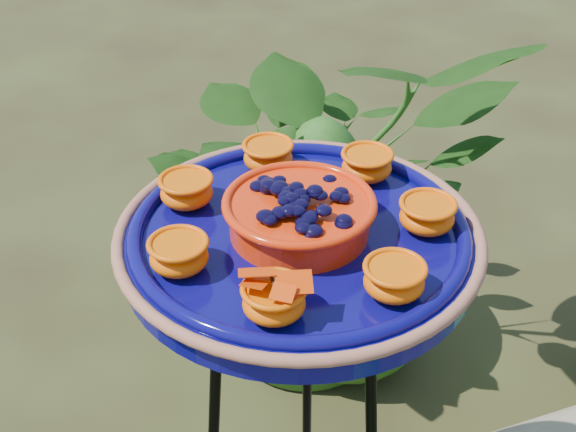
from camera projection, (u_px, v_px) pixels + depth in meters
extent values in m
torus|color=black|center=(299.00, 264.00, 1.10)|extent=(0.33, 0.33, 0.02)
cylinder|color=black|center=(307.00, 411.00, 1.49)|extent=(0.04, 0.09, 0.93)
cylinder|color=#090757|center=(299.00, 245.00, 1.08)|extent=(0.58, 0.58, 0.04)
torus|color=#A4664A|center=(299.00, 233.00, 1.07)|extent=(0.50, 0.50, 0.02)
torus|color=#090757|center=(299.00, 231.00, 1.07)|extent=(0.46, 0.46, 0.02)
cylinder|color=red|center=(299.00, 218.00, 1.06)|extent=(0.23, 0.23, 0.05)
torus|color=red|center=(299.00, 203.00, 1.04)|extent=(0.20, 0.20, 0.01)
ellipsoid|color=black|center=(299.00, 199.00, 1.04)|extent=(0.16, 0.16, 0.03)
ellipsoid|color=#FF6902|center=(427.00, 218.00, 1.06)|extent=(0.07, 0.07, 0.04)
cylinder|color=orange|center=(428.00, 206.00, 1.05)|extent=(0.07, 0.07, 0.01)
ellipsoid|color=#FF6902|center=(367.00, 167.00, 1.17)|extent=(0.07, 0.07, 0.04)
cylinder|color=orange|center=(367.00, 156.00, 1.16)|extent=(0.07, 0.07, 0.01)
ellipsoid|color=#FF6902|center=(268.00, 158.00, 1.19)|extent=(0.07, 0.07, 0.04)
cylinder|color=orange|center=(268.00, 147.00, 1.18)|extent=(0.07, 0.07, 0.01)
ellipsoid|color=#FF6902|center=(187.00, 193.00, 1.11)|extent=(0.07, 0.07, 0.04)
cylinder|color=orange|center=(186.00, 182.00, 1.10)|extent=(0.07, 0.07, 0.01)
ellipsoid|color=#FF6902|center=(179.00, 257.00, 0.99)|extent=(0.07, 0.07, 0.04)
cylinder|color=orange|center=(178.00, 245.00, 0.98)|extent=(0.07, 0.07, 0.01)
ellipsoid|color=#FF6902|center=(274.00, 303.00, 0.92)|extent=(0.07, 0.07, 0.04)
cylinder|color=orange|center=(274.00, 291.00, 0.91)|extent=(0.07, 0.07, 0.01)
ellipsoid|color=#FF6902|center=(394.00, 282.00, 0.95)|extent=(0.07, 0.07, 0.04)
cylinder|color=orange|center=(395.00, 270.00, 0.94)|extent=(0.07, 0.07, 0.01)
cylinder|color=black|center=(274.00, 284.00, 0.90)|extent=(0.02, 0.03, 0.00)
cube|color=#FB4A05|center=(257.00, 272.00, 0.91)|extent=(0.05, 0.05, 0.01)
cube|color=#FB4A05|center=(294.00, 282.00, 0.90)|extent=(0.05, 0.05, 0.01)
imported|color=#245115|center=(321.00, 191.00, 2.05)|extent=(1.18, 1.16, 0.99)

